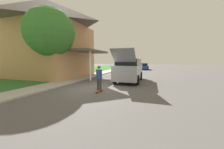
{
  "coord_description": "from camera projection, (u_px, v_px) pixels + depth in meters",
  "views": [
    {
      "loc": [
        3.69,
        -7.78,
        1.92
      ],
      "look_at": [
        0.9,
        0.86,
        0.9
      ],
      "focal_mm": 20.0,
      "sensor_mm": 36.0,
      "label": 1
    }
  ],
  "objects": [
    {
      "name": "lawn",
      "position": [
        61.0,
        75.0,
        16.81
      ],
      "size": [
        10.0,
        80.0,
        0.08
      ],
      "color": "#2D6B28",
      "rests_on": "ground_plane"
    },
    {
      "name": "ground_plane",
      "position": [
        96.0,
        88.0,
        8.7
      ],
      "size": [
        120.0,
        120.0,
        0.0
      ],
      "primitive_type": "plane",
      "color": "#54514F"
    },
    {
      "name": "car_down_street",
      "position": [
        144.0,
        67.0,
        26.79
      ],
      "size": [
        1.89,
        4.16,
        1.35
      ],
      "color": "navy",
      "rests_on": "ground_plane"
    },
    {
      "name": "lawn_tree_near",
      "position": [
        50.0,
        32.0,
        10.68
      ],
      "size": [
        4.14,
        4.14,
        6.32
      ],
      "color": "brown",
      "rests_on": "lawn"
    },
    {
      "name": "sidewalk",
      "position": [
        90.0,
        76.0,
        15.46
      ],
      "size": [
        1.8,
        80.0,
        0.1
      ],
      "color": "#ADA89E",
      "rests_on": "ground_plane"
    },
    {
      "name": "skateboard",
      "position": [
        99.0,
        90.0,
        7.68
      ],
      "size": [
        0.21,
        0.84,
        0.1
      ],
      "color": "#B73D23",
      "rests_on": "ground_plane"
    },
    {
      "name": "suv_parked",
      "position": [
        129.0,
        69.0,
        11.51
      ],
      "size": [
        2.11,
        5.55,
        2.76
      ],
      "color": "gray",
      "rests_on": "ground_plane"
    },
    {
      "name": "skateboarder",
      "position": [
        99.0,
        77.0,
        7.72
      ],
      "size": [
        0.41,
        0.22,
        1.63
      ],
      "color": "#38383D",
      "rests_on": "ground_plane"
    },
    {
      "name": "house",
      "position": [
        47.0,
        37.0,
        14.63
      ],
      "size": [
        11.53,
        7.87,
        8.84
      ],
      "color": "tan",
      "rests_on": "lawn"
    }
  ]
}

